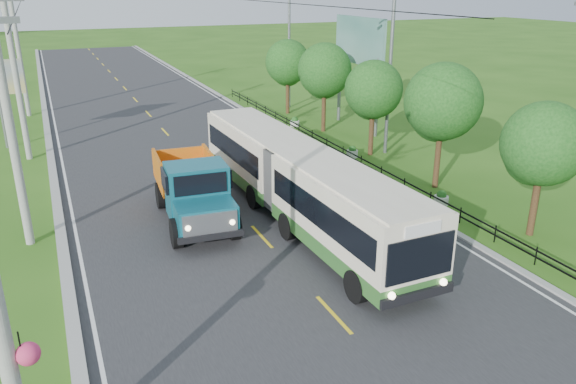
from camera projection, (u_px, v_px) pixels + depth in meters
ground at (334, 315)px, 16.78m from camera, size 240.00×240.00×0.00m
road at (179, 147)px, 33.96m from camera, size 14.00×120.00×0.02m
curb_left at (51, 160)px, 31.24m from camera, size 0.40×120.00×0.15m
curb_right at (287, 134)px, 36.62m from camera, size 0.30×120.00×0.10m
edge_line_left at (62, 160)px, 31.47m from camera, size 0.12×120.00×0.00m
edge_line_right at (280, 136)px, 36.44m from camera, size 0.12×120.00×0.00m
centre_dash at (334, 314)px, 16.78m from camera, size 0.12×2.20×0.00m
railing_right at (343, 153)px, 31.70m from camera, size 0.04×40.00×0.60m
pole_near at (9, 112)px, 19.64m from camera, size 3.51×0.32×10.00m
pole_mid at (15, 67)px, 29.95m from camera, size 3.51×0.32×10.00m
pole_far at (18, 46)px, 40.26m from camera, size 3.51×0.32×10.00m
tree_second at (542, 148)px, 21.08m from camera, size 3.18×3.26×5.30m
tree_third at (442, 105)px, 26.07m from camera, size 3.60×3.62×6.00m
tree_fourth at (373, 92)px, 31.36m from camera, size 3.24×3.31×5.40m
tree_fifth at (324, 73)px, 36.42m from camera, size 3.48×3.52×5.80m
tree_back at (288, 64)px, 41.65m from camera, size 3.30×3.36×5.50m
streetlight_mid at (388, 68)px, 31.08m from camera, size 3.02×0.20×9.07m
streetlight_far at (287, 44)px, 43.10m from camera, size 3.02×0.20×9.07m
planter_near at (441, 199)px, 25.05m from camera, size 0.64×0.64×0.67m
planter_mid at (352, 152)px, 31.93m from camera, size 0.64×0.64×0.67m
planter_far at (295, 122)px, 38.80m from camera, size 0.64×0.64×0.67m
billboard_right at (359, 48)px, 36.70m from camera, size 0.24×6.00×7.30m
bus at (298, 178)px, 22.85m from camera, size 3.03×16.06×3.09m
dump_truck at (193, 186)px, 22.89m from camera, size 2.94×6.68×2.74m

